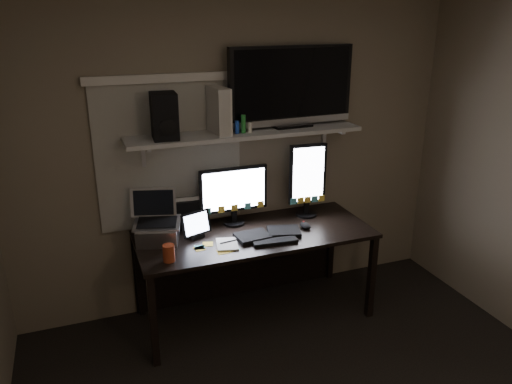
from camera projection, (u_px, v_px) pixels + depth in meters
name	position (u px, v px, depth m)	size (l,w,h in m)	color
back_wall	(238.00, 155.00, 3.98)	(3.60, 3.60, 0.00)	#736552
window_blinds	(170.00, 156.00, 3.77)	(1.10, 0.02, 1.10)	#B4B1A1
desk	(250.00, 247.00, 3.99)	(1.80, 0.75, 0.73)	black
wall_shelf	(246.00, 133.00, 3.75)	(1.80, 0.35, 0.03)	#B0AFAB
monitor_landscape	(234.00, 196.00, 3.90)	(0.55, 0.06, 0.48)	black
monitor_portrait	(307.00, 180.00, 4.05)	(0.31, 0.06, 0.62)	black
keyboard	(268.00, 234.00, 3.76)	(0.51, 0.20, 0.03)	black
mouse	(305.00, 226.00, 3.90)	(0.07, 0.11, 0.04)	black
notepad	(227.00, 244.00, 3.62)	(0.15, 0.21, 0.01)	silver
tablet	(196.00, 225.00, 3.71)	(0.24, 0.10, 0.21)	black
file_sorter	(187.00, 214.00, 3.86)	(0.20, 0.09, 0.25)	black
laptop	(157.00, 219.00, 3.60)	(0.33, 0.27, 0.37)	#B7B7BC
cup	(169.00, 253.00, 3.37)	(0.08, 0.08, 0.12)	#9A371C
sticky_notes	(214.00, 247.00, 3.58)	(0.33, 0.24, 0.00)	yellow
tv	(291.00, 87.00, 3.81)	(1.02, 0.18, 0.61)	black
game_console	(219.00, 110.00, 3.63)	(0.09, 0.28, 0.34)	beige
speaker	(164.00, 116.00, 3.47)	(0.18, 0.22, 0.32)	black
bottles	(240.00, 125.00, 3.65)	(0.21, 0.05, 0.13)	#A50F0C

